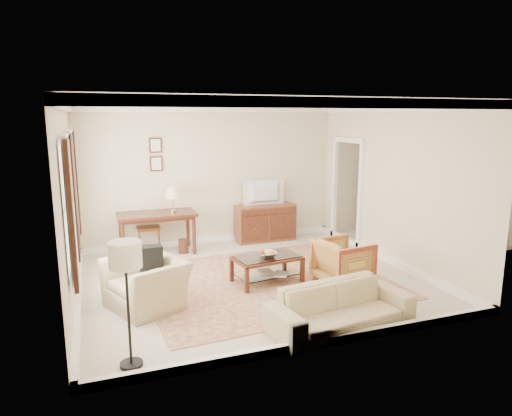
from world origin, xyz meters
TOP-DOWN VIEW (x-y plane):
  - room_shell at (0.00, 0.00)m, footprint 5.51×5.01m
  - annex_bedroom at (4.49, 1.15)m, footprint 3.00×2.70m
  - window_front at (-2.70, -0.70)m, footprint 0.12×1.56m
  - window_rear at (-2.70, 0.90)m, footprint 0.12×1.56m
  - doorway at (2.71, 1.50)m, footprint 0.10×1.12m
  - rug at (0.17, -0.18)m, footprint 4.09×3.56m
  - writing_desk at (-1.26, 2.02)m, footprint 1.51×0.76m
  - desk_chair at (-1.40, 2.37)m, footprint 0.53×0.53m
  - desk_lamp at (-0.92, 2.02)m, footprint 0.32×0.32m
  - framed_prints at (-1.16, 2.47)m, footprint 0.25×0.04m
  - sideboard at (1.11, 2.22)m, footprint 1.29×0.50m
  - tv at (1.11, 2.20)m, footprint 0.88×0.51m
  - coffee_table at (0.20, -0.23)m, footprint 1.15×0.76m
  - fruit_bowl at (0.19, -0.28)m, footprint 0.42×0.42m
  - book_a at (0.08, -0.20)m, footprint 0.28×0.05m
  - book_b at (0.29, -0.33)m, footprint 0.25×0.18m
  - striped_armchair at (1.36, -0.67)m, footprint 0.83×0.87m
  - club_armchair at (-1.77, -0.54)m, footprint 1.06×1.25m
  - backpack at (-1.69, -0.46)m, footprint 0.36×0.39m
  - sofa at (0.49, -2.08)m, footprint 1.97×0.79m
  - floor_lamp at (-2.14, -2.12)m, footprint 0.35×0.35m

SIDE VIEW (x-z plane):
  - rug at x=0.17m, z-range 0.00..0.01m
  - book_b at x=0.29m, z-range -0.02..0.36m
  - book_a at x=0.08m, z-range -0.01..0.37m
  - annex_bedroom at x=4.49m, z-range -1.11..1.79m
  - coffee_table at x=0.20m, z-range 0.12..0.58m
  - sofa at x=0.49m, z-range 0.00..0.75m
  - sideboard at x=1.11m, z-range 0.00..0.80m
  - striped_armchair at x=1.36m, z-range 0.00..0.80m
  - club_armchair at x=-1.77m, z-range 0.00..0.93m
  - fruit_bowl at x=0.19m, z-range 0.46..0.56m
  - desk_chair at x=-1.40m, z-range 0.00..1.05m
  - backpack at x=-1.69m, z-range 0.51..0.91m
  - writing_desk at x=-1.26m, z-range 0.30..1.13m
  - doorway at x=2.71m, z-range -0.05..2.20m
  - desk_lamp at x=-0.92m, z-range 0.83..1.33m
  - floor_lamp at x=-2.14m, z-range 0.46..1.87m
  - tv at x=1.11m, z-range 1.18..1.29m
  - window_front at x=-2.70m, z-range 0.65..2.45m
  - window_rear at x=-2.70m, z-range 0.65..2.45m
  - framed_prints at x=-1.16m, z-range 1.60..2.28m
  - room_shell at x=0.00m, z-range 1.02..3.93m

